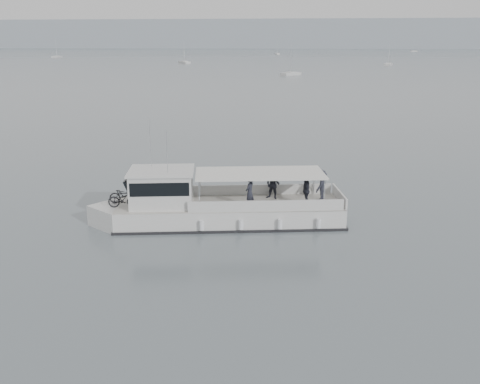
# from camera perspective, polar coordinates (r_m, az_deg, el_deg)

# --- Properties ---
(ground) EXTENTS (1400.00, 1400.00, 0.00)m
(ground) POSITION_cam_1_polar(r_m,az_deg,el_deg) (24.68, -14.53, -5.30)
(ground) COLOR #566065
(ground) RESTS_ON ground
(headland) EXTENTS (1400.00, 90.00, 28.00)m
(headland) POSITION_cam_1_polar(r_m,az_deg,el_deg) (581.51, 5.75, 16.41)
(headland) COLOR #939EA8
(headland) RESTS_ON ground
(tour_boat) EXTENTS (12.58, 4.82, 5.24)m
(tour_boat) POSITION_cam_1_polar(r_m,az_deg,el_deg) (26.20, -3.47, -1.56)
(tour_boat) COLOR silver
(tour_boat) RESTS_ON ground
(moored_fleet) EXTENTS (436.99, 373.69, 9.81)m
(moored_fleet) POSITION_cam_1_polar(r_m,az_deg,el_deg) (226.72, -0.23, 13.85)
(moored_fleet) COLOR silver
(moored_fleet) RESTS_ON ground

